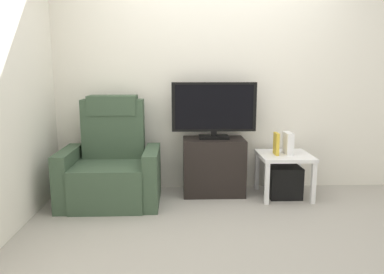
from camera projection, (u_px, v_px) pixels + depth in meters
ground_plane at (234, 225)px, 3.24m from camera, size 6.40×6.40×0.00m
wall_back at (222, 74)px, 4.12m from camera, size 6.40×0.06×2.60m
wall_side at (3, 75)px, 2.94m from camera, size 0.06×4.48×2.60m
tv_stand at (214, 166)px, 4.03m from camera, size 0.66×0.41×0.61m
television at (214, 109)px, 3.94m from camera, size 0.90×0.20×0.60m
recliner_armchair at (111, 166)px, 3.78m from camera, size 0.98×0.78×1.08m
side_table at (284, 161)px, 3.93m from camera, size 0.54×0.54×0.46m
subwoofer_box at (283, 181)px, 3.96m from camera, size 0.34×0.34×0.34m
book_upright at (276, 144)px, 3.87m from camera, size 0.03×0.13×0.23m
game_console at (288, 143)px, 3.90m from camera, size 0.07×0.20×0.23m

